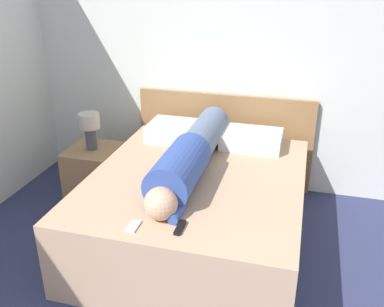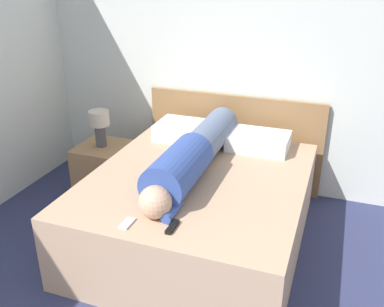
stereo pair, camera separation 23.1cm
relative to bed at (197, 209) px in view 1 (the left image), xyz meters
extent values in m
cube|color=silver|center=(0.20, 1.14, 1.00)|extent=(5.53, 0.06, 2.60)
cube|color=tan|center=(0.00, 0.00, 0.00)|extent=(1.63, 1.91, 0.60)
cube|color=olive|center=(0.00, 1.07, 0.18)|extent=(1.75, 0.04, 0.95)
cube|color=#A37A51|center=(-1.16, 0.47, -0.05)|extent=(0.45, 0.49, 0.50)
cylinder|color=#4C4C51|center=(-1.16, 0.47, 0.31)|extent=(0.10, 0.10, 0.21)
cylinder|color=beige|center=(-1.16, 0.47, 0.48)|extent=(0.19, 0.19, 0.14)
sphere|color=tan|center=(-0.07, -0.65, 0.41)|extent=(0.22, 0.22, 0.22)
cylinder|color=#334C99|center=(-0.07, -0.25, 0.46)|extent=(0.32, 0.68, 0.32)
cylinder|color=slate|center=(-0.07, 0.50, 0.44)|extent=(0.28, 0.81, 0.28)
cylinder|color=#334C99|center=(0.03, -0.60, 0.33)|extent=(0.07, 0.22, 0.07)
cube|color=white|center=(-0.36, 0.70, 0.37)|extent=(0.56, 0.39, 0.15)
cube|color=white|center=(0.32, 0.70, 0.37)|extent=(0.53, 0.39, 0.14)
cube|color=black|center=(0.09, -0.74, 0.31)|extent=(0.04, 0.15, 0.02)
cube|color=#B2B7BC|center=(-0.20, -0.79, 0.30)|extent=(0.06, 0.13, 0.01)
camera|label=1|loc=(0.75, -2.88, 1.81)|focal=40.00mm
camera|label=2|loc=(0.97, -2.81, 1.81)|focal=40.00mm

